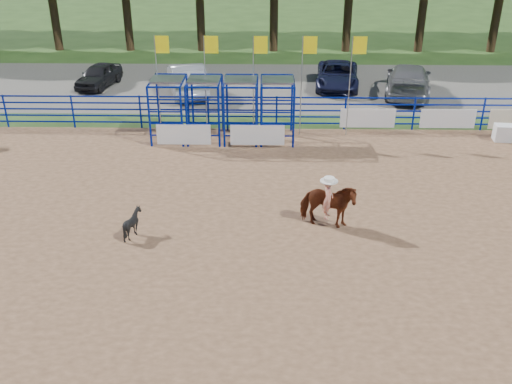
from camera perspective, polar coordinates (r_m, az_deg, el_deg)
ground at (r=16.44m, az=2.47°, el=-5.63°), size 120.00×120.00×0.00m
arena_dirt at (r=16.44m, az=2.47°, el=-5.60°), size 30.00×20.00×0.02m
gravel_strip at (r=32.16m, az=1.88°, el=10.55°), size 40.00×10.00×0.01m
announcer_table at (r=26.22m, az=24.07°, el=5.40°), size 1.34×0.74×0.68m
horse_and_rider at (r=17.24m, az=7.18°, el=-1.05°), size 1.87×1.18×2.26m
calf at (r=17.18m, az=-12.23°, el=-3.07°), size 0.99×0.96×0.84m
car_a at (r=33.04m, az=-15.44°, el=11.19°), size 2.16×3.87×1.24m
car_b at (r=30.70m, az=-6.92°, el=11.18°), size 2.86×5.15×1.61m
car_c at (r=32.03m, az=8.13°, el=11.49°), size 2.74×5.03×1.34m
car_d at (r=31.36m, az=14.97°, el=10.79°), size 3.41×5.85×1.59m
perimeter_fence at (r=16.06m, az=2.52°, el=-3.36°), size 30.10×20.10×1.50m
chute_assembly at (r=24.03m, az=-2.46°, el=8.21°), size 19.32×2.41×4.20m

